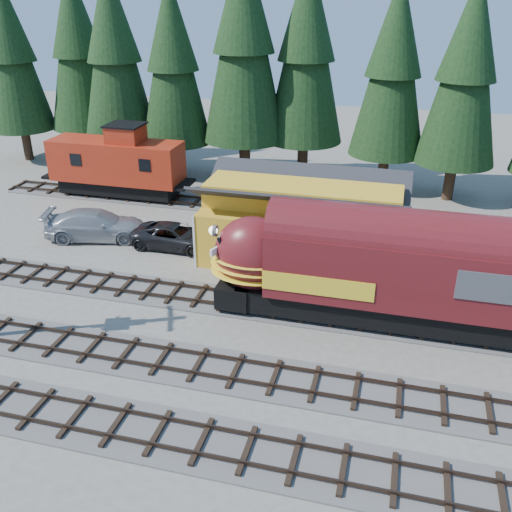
% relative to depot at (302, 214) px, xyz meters
% --- Properties ---
extents(ground, '(120.00, 120.00, 0.00)m').
position_rel_depot_xyz_m(ground, '(0.00, -10.50, -2.96)').
color(ground, '#6B665B').
rests_on(ground, ground).
extents(track_siding, '(68.00, 3.20, 0.33)m').
position_rel_depot_xyz_m(track_siding, '(10.00, -6.50, -2.90)').
color(track_siding, '#4C4947').
rests_on(track_siding, ground).
extents(track_main_south, '(68.00, 3.20, 0.33)m').
position_rel_depot_xyz_m(track_main_south, '(10.00, -12.50, -2.90)').
color(track_main_south, '#4C4947').
rests_on(track_main_south, ground).
extents(track_main_north, '(68.00, 3.20, 0.33)m').
position_rel_depot_xyz_m(track_main_north, '(10.00, -17.00, -2.90)').
color(track_main_north, '#4C4947').
rests_on(track_main_north, ground).
extents(track_spur, '(32.00, 3.20, 0.33)m').
position_rel_depot_xyz_m(track_spur, '(-10.00, 7.50, -2.90)').
color(track_spur, '#4C4947').
rests_on(track_spur, ground).
extents(depot, '(12.80, 7.00, 5.30)m').
position_rel_depot_xyz_m(depot, '(0.00, 0.00, 0.00)').
color(depot, gold).
rests_on(depot, ground).
extents(conifer_backdrop, '(78.84, 21.92, 17.17)m').
position_rel_depot_xyz_m(conifer_backdrop, '(4.97, 13.85, 7.37)').
color(conifer_backdrop, black).
rests_on(conifer_backdrop, ground).
extents(locomotive, '(17.67, 3.51, 4.80)m').
position_rel_depot_xyz_m(locomotive, '(4.88, -6.50, -0.19)').
color(locomotive, black).
rests_on(locomotive, ground).
extents(caboose, '(10.66, 3.09, 5.54)m').
position_rel_depot_xyz_m(caboose, '(-16.38, 7.50, -0.23)').
color(caboose, black).
rests_on(caboose, ground).
extents(pickup_truck_a, '(5.80, 2.71, 1.61)m').
position_rel_depot_xyz_m(pickup_truck_a, '(-8.26, -0.60, -2.16)').
color(pickup_truck_a, black).
rests_on(pickup_truck_a, ground).
extents(pickup_truck_b, '(7.33, 4.40, 1.99)m').
position_rel_depot_xyz_m(pickup_truck_b, '(-14.03, -0.59, -1.97)').
color(pickup_truck_b, '#9A9DA2').
rests_on(pickup_truck_b, ground).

